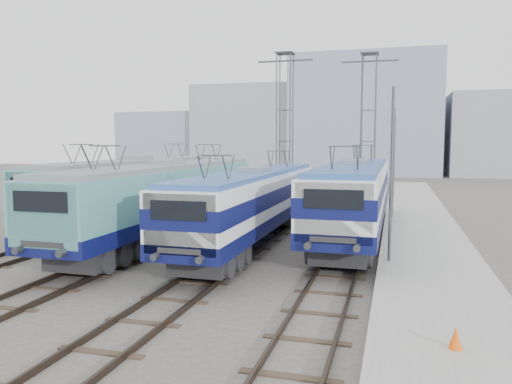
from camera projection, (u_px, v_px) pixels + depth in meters
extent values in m
plane|color=#514C47|center=(165.00, 266.00, 19.88)|extent=(160.00, 160.00, 0.00)
cube|color=#9E9E99|center=(424.00, 238.00, 24.78)|extent=(4.00, 70.00, 0.30)
cube|color=#0C1047|center=(138.00, 198.00, 31.19)|extent=(2.99, 18.89, 0.63)
cube|color=teal|center=(137.00, 178.00, 31.07)|extent=(2.94, 18.89, 1.89)
cube|color=teal|center=(37.00, 196.00, 22.39)|extent=(2.70, 0.73, 2.14)
cube|color=slate|center=(137.00, 161.00, 30.97)|extent=(2.70, 18.13, 0.21)
cube|color=#262628|center=(76.00, 227.00, 25.24)|extent=(2.20, 3.78, 0.71)
cube|color=#262628|center=(180.00, 199.00, 37.30)|extent=(2.20, 3.78, 0.71)
cube|color=#0C1047|center=(169.00, 211.00, 25.20)|extent=(2.97, 18.75, 0.63)
cube|color=teal|center=(168.00, 187.00, 25.08)|extent=(2.92, 18.75, 1.88)
cube|color=teal|center=(49.00, 215.00, 16.46)|extent=(2.68, 0.73, 2.13)
cube|color=slate|center=(168.00, 166.00, 24.97)|extent=(2.68, 18.00, 0.21)
cube|color=#262628|center=(98.00, 252.00, 19.29)|extent=(2.19, 3.75, 0.70)
cube|color=#262628|center=(213.00, 210.00, 31.26)|extent=(2.19, 3.75, 0.70)
cube|color=#0C1047|center=(254.00, 217.00, 23.99)|extent=(2.74, 17.28, 0.58)
cube|color=white|center=(254.00, 193.00, 23.88)|extent=(2.69, 17.28, 1.73)
cube|color=#0C1047|center=(254.00, 194.00, 23.89)|extent=(2.73, 17.30, 0.67)
cube|color=white|center=(183.00, 223.00, 15.94)|extent=(2.47, 0.67, 1.96)
cube|color=#2D539B|center=(254.00, 173.00, 23.79)|extent=(2.47, 16.59, 0.19)
cube|color=#262628|center=(212.00, 258.00, 18.55)|extent=(2.02, 3.46, 0.65)
cube|color=#262628|center=(281.00, 215.00, 29.58)|extent=(2.02, 3.46, 0.65)
cube|color=#0C1047|center=(355.00, 209.00, 25.96)|extent=(2.95, 18.63, 0.62)
cube|color=white|center=(355.00, 186.00, 25.84)|extent=(2.90, 18.63, 1.86)
cube|color=#0C1047|center=(355.00, 187.00, 25.84)|extent=(2.94, 18.65, 0.72)
cube|color=white|center=(334.00, 212.00, 17.27)|extent=(2.67, 0.72, 2.11)
cube|color=#2D539B|center=(356.00, 166.00, 25.73)|extent=(2.67, 17.89, 0.21)
cube|color=#262628|center=(342.00, 248.00, 20.08)|extent=(2.17, 3.73, 0.70)
cube|color=#262628|center=(362.00, 209.00, 31.98)|extent=(2.17, 3.73, 0.70)
cylinder|color=#3F4247|center=(277.00, 129.00, 39.99)|extent=(0.10, 0.10, 12.00)
cylinder|color=#3F4247|center=(290.00, 129.00, 39.69)|extent=(0.10, 0.10, 12.00)
cylinder|color=#3F4247|center=(280.00, 129.00, 41.04)|extent=(0.10, 0.10, 12.00)
cylinder|color=#3F4247|center=(293.00, 129.00, 40.75)|extent=(0.10, 0.10, 12.00)
cube|color=#3F4247|center=(285.00, 61.00, 39.84)|extent=(4.50, 0.12, 0.12)
cylinder|color=#3F4247|center=(361.00, 129.00, 40.15)|extent=(0.10, 0.10, 12.00)
cylinder|color=#3F4247|center=(375.00, 129.00, 39.86)|extent=(0.10, 0.10, 12.00)
cylinder|color=#3F4247|center=(362.00, 129.00, 41.21)|extent=(0.10, 0.10, 12.00)
cylinder|color=#3F4247|center=(375.00, 129.00, 40.91)|extent=(0.10, 0.10, 12.00)
cube|color=#3F4247|center=(370.00, 61.00, 40.00)|extent=(4.50, 0.12, 0.12)
cylinder|color=#3F4247|center=(391.00, 179.00, 19.14)|extent=(0.12, 0.12, 7.00)
cylinder|color=#3F4247|center=(393.00, 165.00, 30.63)|extent=(0.12, 0.12, 7.00)
cylinder|color=#3F4247|center=(394.00, 159.00, 42.13)|extent=(0.12, 0.12, 7.00)
cone|color=#FC5A0F|center=(456.00, 338.00, 11.09)|extent=(0.31, 0.31, 0.51)
cube|color=#9097A0|center=(254.00, 130.00, 82.36)|extent=(18.00, 12.00, 14.00)
cube|color=#8992AA|center=(365.00, 116.00, 77.32)|extent=(22.00, 14.00, 18.00)
cube|color=#9097A0|center=(506.00, 135.00, 72.22)|extent=(16.00, 12.00, 12.00)
cube|color=#8992AA|center=(166.00, 142.00, 86.87)|extent=(14.00, 10.00, 10.00)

